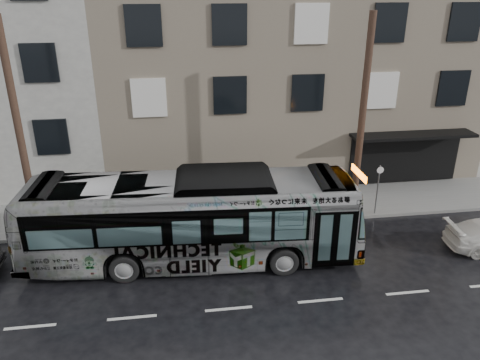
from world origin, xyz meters
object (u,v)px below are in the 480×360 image
object	(u,v)px
sign_post	(377,190)
bus	(192,219)
utility_pole_front	(362,121)
utility_pole_rear	(20,135)

from	to	relation	value
sign_post	bus	world-z (taller)	bus
sign_post	bus	bearing A→B (deg)	-163.69
utility_pole_front	utility_pole_rear	world-z (taller)	same
utility_pole_rear	sign_post	world-z (taller)	utility_pole_rear
utility_pole_front	utility_pole_rear	distance (m)	14.00
utility_pole_front	bus	size ratio (longest dim) A/B	0.70
bus	utility_pole_rear	bearing A→B (deg)	72.33
utility_pole_front	bus	world-z (taller)	utility_pole_front
utility_pole_front	bus	distance (m)	8.42
utility_pole_front	utility_pole_rear	xyz separation A→B (m)	(-14.00, 0.00, 0.00)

